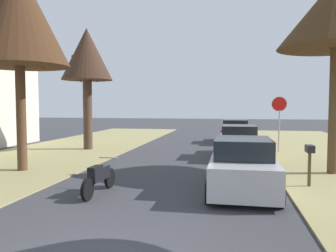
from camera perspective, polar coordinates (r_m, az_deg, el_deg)
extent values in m
cylinder|color=#9EA0A5|center=(18.78, 18.51, -0.81)|extent=(0.07, 0.24, 2.25)
cylinder|color=white|center=(18.84, 18.55, 3.60)|extent=(0.81, 0.09, 0.80)
cylinder|color=red|center=(18.85, 18.55, 3.60)|extent=(0.76, 0.10, 0.76)
cylinder|color=brown|center=(13.49, 26.57, 2.27)|extent=(0.35, 0.35, 4.55)
cylinder|color=brown|center=(13.05, 26.44, 14.33)|extent=(1.40, 0.75, 1.06)
cylinder|color=brown|center=(14.09, 25.86, 14.09)|extent=(0.98, 0.48, 1.29)
cylinder|color=brown|center=(13.39, 24.91, 13.69)|extent=(0.57, 1.18, 0.87)
cylinder|color=#523623|center=(13.85, -23.88, 1.17)|extent=(0.36, 0.36, 3.97)
cone|color=#422918|center=(14.26, -24.28, 17.03)|extent=(3.71, 3.71, 3.83)
cylinder|color=#523623|center=(13.54, -22.67, 12.21)|extent=(0.59, 1.27, 1.35)
cylinder|color=#523623|center=(14.28, -22.64, 11.27)|extent=(1.05, 0.46, 1.12)
cylinder|color=#493428|center=(19.45, -13.62, 1.90)|extent=(0.51, 0.51, 3.93)
cone|color=#3B271C|center=(19.66, -13.76, 11.91)|extent=(2.86, 2.86, 2.91)
cylinder|color=#493428|center=(19.45, -15.63, 9.70)|extent=(1.02, 1.33, 1.53)
cylinder|color=#493428|center=(20.03, -13.46, 8.56)|extent=(1.17, 0.51, 0.88)
cylinder|color=#493428|center=(19.42, -12.28, 8.90)|extent=(0.44, 1.15, 0.98)
cube|color=#BCBCC1|center=(10.31, 12.60, -7.41)|extent=(1.83, 4.40, 0.85)
cube|color=black|center=(9.99, 12.69, -3.67)|extent=(1.61, 2.03, 0.56)
cylinder|color=black|center=(11.99, 8.14, -7.23)|extent=(0.20, 0.60, 0.60)
cylinder|color=black|center=(12.04, 16.51, -7.30)|extent=(0.20, 0.60, 0.60)
cylinder|color=black|center=(8.78, 7.12, -11.23)|extent=(0.20, 0.60, 0.60)
cylinder|color=black|center=(8.85, 18.66, -11.27)|extent=(0.20, 0.60, 0.60)
cube|color=tan|center=(16.77, 12.04, -3.20)|extent=(1.83, 4.40, 0.85)
cube|color=black|center=(16.48, 12.09, -0.86)|extent=(1.61, 2.03, 0.56)
cylinder|color=black|center=(18.44, 9.21, -3.47)|extent=(0.20, 0.60, 0.60)
cylinder|color=black|center=(18.48, 14.62, -3.53)|extent=(0.20, 0.60, 0.60)
cylinder|color=black|center=(15.17, 8.86, -4.97)|extent=(0.20, 0.60, 0.60)
cylinder|color=black|center=(15.22, 15.45, -5.03)|extent=(0.20, 0.60, 0.60)
cube|color=red|center=(23.22, 11.43, -1.34)|extent=(1.83, 4.40, 0.85)
cube|color=black|center=(22.95, 11.46, 0.37)|extent=(1.61, 2.03, 0.56)
cylinder|color=black|center=(24.90, 9.38, -1.67)|extent=(0.20, 0.60, 0.60)
cylinder|color=black|center=(24.92, 13.38, -1.71)|extent=(0.20, 0.60, 0.60)
cylinder|color=black|center=(21.61, 9.16, -2.45)|extent=(0.20, 0.60, 0.60)
cylinder|color=black|center=(21.64, 13.77, -2.50)|extent=(0.20, 0.60, 0.60)
cylinder|color=black|center=(10.51, -9.97, -8.79)|extent=(0.13, 0.60, 0.60)
cylinder|color=black|center=(9.23, -13.67, -10.56)|extent=(0.13, 0.60, 0.60)
cube|color=black|center=(9.80, -11.71, -8.03)|extent=(0.30, 1.03, 0.36)
cube|color=black|center=(9.55, -12.38, -7.13)|extent=(0.25, 0.57, 0.12)
cylinder|color=#9EA0A5|center=(10.30, -10.23, -5.36)|extent=(0.60, 0.07, 0.04)
cube|color=brown|center=(11.18, 23.09, -6.84)|extent=(0.08, 0.08, 1.05)
cube|color=black|center=(11.08, 23.17, -3.61)|extent=(0.22, 0.44, 0.22)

